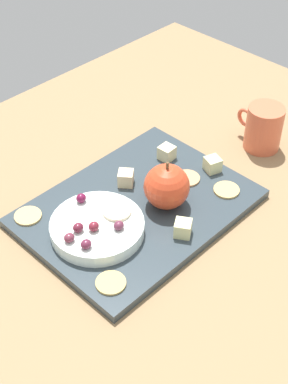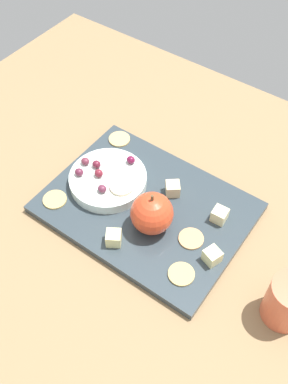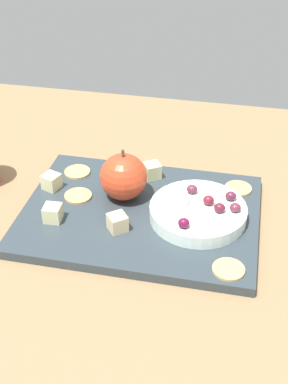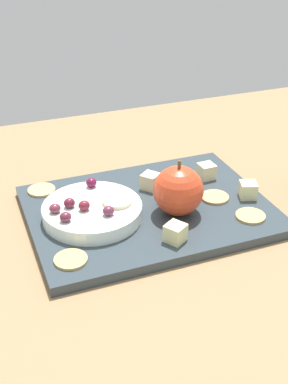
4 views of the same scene
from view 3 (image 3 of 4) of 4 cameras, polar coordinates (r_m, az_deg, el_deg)
table at (r=87.20cm, az=-0.92°, el=-3.64°), size 120.86×93.07×3.16cm
platter at (r=85.55cm, az=-0.40°, el=-2.49°), size 38.16×28.31×1.60cm
serving_dish at (r=83.45cm, az=5.93°, el=-2.16°), size 15.43×15.43×2.23cm
apple_whole at (r=86.18cm, az=-2.26°, el=1.66°), size 7.88×7.88×7.88cm
apple_stem at (r=83.77cm, az=-2.33°, el=4.26°), size 0.50×0.50×1.20cm
cheese_cube_0 at (r=83.61cm, az=-9.94°, el=-2.29°), size 2.81×2.81×2.67cm
cheese_cube_1 at (r=92.59cm, az=0.91°, el=2.36°), size 3.69×3.69×2.67cm
cheese_cube_2 at (r=91.03cm, az=-10.08°, el=1.13°), size 3.41×3.41×2.67cm
cheese_cube_3 at (r=80.57cm, az=-2.92°, el=-3.35°), size 3.76×3.76×2.67cm
cracker_0 at (r=88.81cm, az=-7.22°, el=-0.42°), size 4.65×4.65×0.40cm
cracker_1 at (r=75.22cm, az=9.22°, el=-8.35°), size 4.65×4.65×0.40cm
cracker_2 at (r=91.36cm, az=10.25°, el=0.38°), size 4.65×4.65×0.40cm
cracker_3 at (r=95.06cm, az=-7.30°, el=2.19°), size 4.65×4.65×0.40cm
grape_0 at (r=81.52cm, az=8.26°, el=-1.73°), size 1.76×1.59×1.54cm
grape_1 at (r=81.96cm, az=9.94°, el=-1.74°), size 1.76×1.59×1.44cm
grape_2 at (r=82.86cm, az=7.07°, el=-0.91°), size 1.76×1.59×1.61cm
grape_3 at (r=85.23cm, az=5.27°, el=0.31°), size 1.76×1.59×1.46cm
grape_4 at (r=77.88cm, az=4.37°, el=-3.40°), size 1.76×1.59×1.59cm
grape_5 at (r=84.44cm, az=9.47°, el=-0.43°), size 1.76×1.59×1.50cm
apple_slice_0 at (r=83.28cm, az=3.34°, el=-0.89°), size 4.78×4.78×0.60cm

